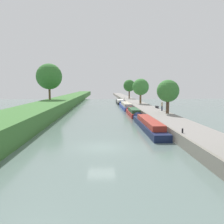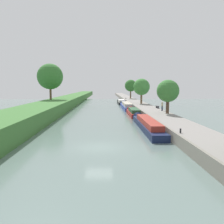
% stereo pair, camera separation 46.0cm
% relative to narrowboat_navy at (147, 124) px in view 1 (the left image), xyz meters
% --- Properties ---
extents(ground_plane, '(160.00, 160.00, 0.00)m').
position_rel_narrowboat_navy_xyz_m(ground_plane, '(-6.04, -9.24, -0.60)').
color(ground_plane, slate).
extents(right_towpath, '(4.22, 260.00, 1.09)m').
position_rel_narrowboat_navy_xyz_m(right_towpath, '(3.51, -9.24, -0.05)').
color(right_towpath, gray).
rests_on(right_towpath, ground_plane).
extents(stone_quay, '(0.25, 260.00, 1.14)m').
position_rel_narrowboat_navy_xyz_m(stone_quay, '(1.27, -9.24, -0.03)').
color(stone_quay, gray).
rests_on(stone_quay, ground_plane).
extents(narrowboat_navy, '(1.83, 16.14, 1.90)m').
position_rel_narrowboat_navy_xyz_m(narrowboat_navy, '(0.00, 0.00, 0.00)').
color(narrowboat_navy, '#141E42').
rests_on(narrowboat_navy, ground_plane).
extents(narrowboat_red, '(1.88, 10.27, 1.90)m').
position_rel_narrowboat_navy_xyz_m(narrowboat_red, '(-0.05, 13.96, -0.03)').
color(narrowboat_red, maroon).
rests_on(narrowboat_red, ground_plane).
extents(narrowboat_blue, '(2.10, 16.89, 2.14)m').
position_rel_narrowboat_navy_xyz_m(narrowboat_blue, '(-0.08, 28.21, 0.03)').
color(narrowboat_blue, '#283D93').
rests_on(narrowboat_blue, ground_plane).
extents(narrowboat_black, '(2.19, 12.22, 2.08)m').
position_rel_narrowboat_navy_xyz_m(narrowboat_black, '(-0.23, 44.56, -0.08)').
color(narrowboat_black, black).
rests_on(narrowboat_black, ground_plane).
extents(tree_rightbank_midnear, '(3.60, 3.60, 5.49)m').
position_rel_narrowboat_navy_xyz_m(tree_rightbank_midnear, '(4.71, 7.33, 4.15)').
color(tree_rightbank_midnear, '#4C3828').
rests_on(tree_rightbank_midnear, right_towpath).
extents(tree_rightbank_midfar, '(4.19, 4.19, 6.35)m').
position_rel_narrowboat_navy_xyz_m(tree_rightbank_midfar, '(3.81, 28.90, 4.73)').
color(tree_rightbank_midfar, brown).
rests_on(tree_rightbank_midfar, right_towpath).
extents(tree_rightbank_far, '(4.25, 4.25, 6.75)m').
position_rel_narrowboat_navy_xyz_m(tree_rightbank_far, '(3.83, 53.92, 5.09)').
color(tree_rightbank_far, brown).
rests_on(tree_rightbank_far, right_towpath).
extents(tree_leftbank_downstream, '(6.32, 6.32, 8.81)m').
position_rel_narrowboat_navy_xyz_m(tree_leftbank_downstream, '(-18.99, 28.27, 7.29)').
color(tree_leftbank_downstream, brown).
rests_on(tree_leftbank_downstream, left_grassy_bank).
extents(person_walking, '(0.34, 0.34, 1.66)m').
position_rel_narrowboat_navy_xyz_m(person_walking, '(4.87, 11.48, 1.37)').
color(person_walking, '#282D42').
rests_on(person_walking, right_towpath).
extents(mooring_bollard_near, '(0.16, 0.16, 0.45)m').
position_rel_narrowboat_navy_xyz_m(mooring_bollard_near, '(1.70, -8.48, 0.72)').
color(mooring_bollard_near, black).
rests_on(mooring_bollard_near, right_towpath).
extents(mooring_bollard_far, '(0.16, 0.16, 0.45)m').
position_rel_narrowboat_navy_xyz_m(mooring_bollard_far, '(1.70, 49.69, 0.72)').
color(mooring_bollard_far, black).
rests_on(mooring_bollard_far, right_towpath).
extents(park_bench, '(0.44, 1.50, 0.47)m').
position_rel_narrowboat_navy_xyz_m(park_bench, '(5.17, 16.53, 0.84)').
color(park_bench, '#333338').
rests_on(park_bench, right_towpath).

